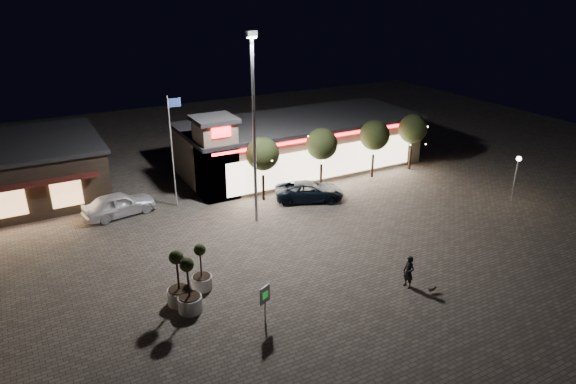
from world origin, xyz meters
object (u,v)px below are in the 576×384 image
white_sedan (119,204)px  planter_mid (189,295)px  planter_left (179,287)px  valet_sign (265,298)px  pedestrian (409,272)px  pickup_truck (309,191)px

white_sedan → planter_mid: planter_mid is taller
white_sedan → planter_left: 12.22m
white_sedan → valet_sign: bearing=-176.5°
pedestrian → valet_sign: (-8.03, 0.80, 0.52)m
pedestrian → planter_left: bearing=-118.1°
pickup_truck → pedestrian: bearing=-162.8°
pedestrian → valet_sign: valet_sign is taller
planter_left → valet_sign: size_ratio=1.48×
white_sedan → planter_left: size_ratio=1.62×
white_sedan → planter_mid: 13.08m
pedestrian → planter_mid: 11.38m
pickup_truck → pedestrian: size_ratio=2.80×
pickup_truck → pedestrian: (-1.38, -12.54, 0.20)m
planter_left → white_sedan: bearing=92.0°
pickup_truck → pedestrian: 12.62m
pedestrian → pickup_truck: bearing=166.9°
pickup_truck → white_sedan: white_sedan is taller
planter_left → valet_sign: 4.69m
white_sedan → pedestrian: pedestrian is taller
planter_mid → pickup_truck: bearing=36.6°
valet_sign → white_sedan: bearing=102.5°
planter_mid → valet_sign: bearing=-43.6°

